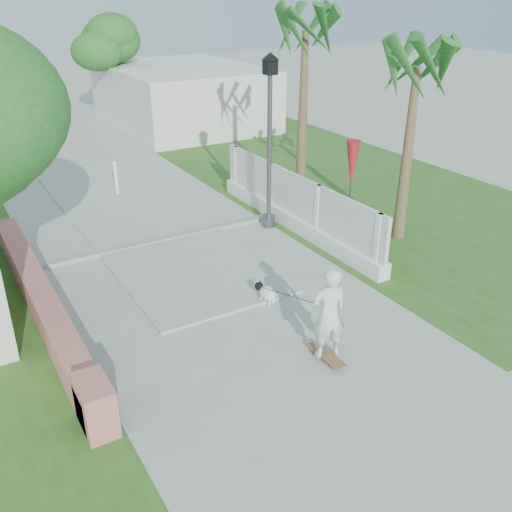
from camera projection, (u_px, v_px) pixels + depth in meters
ground at (293, 365)px, 9.73m from camera, size 90.00×90.00×0.00m
path_strip at (42, 130)px, 25.27m from camera, size 3.20×36.00×0.06m
curb at (160, 240)px, 14.37m from camera, size 6.50×0.25×0.10m
grass_right at (333, 178)px, 19.16m from camera, size 8.00×20.00×0.01m
pink_wall at (45, 308)px, 10.85m from camera, size 0.45×8.20×0.80m
lattice_fence at (295, 209)px, 14.94m from camera, size 0.35×7.00×1.50m
building_right at (183, 96)px, 25.91m from camera, size 6.00×8.00×2.60m
street_lamp at (269, 137)px, 14.29m from camera, size 0.44×0.44×4.44m
bollard at (116, 177)px, 17.35m from camera, size 0.14×0.14×1.09m
patio_umbrella at (352, 164)px, 14.70m from camera, size 0.36×0.36×2.30m
tree_path_right at (104, 44)px, 25.23m from camera, size 3.00×3.00×4.79m
palm_far at (305, 43)px, 14.96m from camera, size 1.80×1.80×5.30m
palm_near at (416, 78)px, 12.99m from camera, size 1.80×1.80×4.70m
skateboarder at (299, 300)px, 10.16m from camera, size 0.68×2.86×1.76m
dog at (266, 292)px, 11.58m from camera, size 0.41×0.58×0.42m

